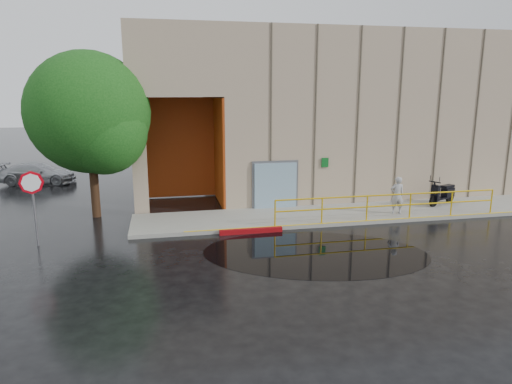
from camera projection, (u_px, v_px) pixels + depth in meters
ground at (314, 257)px, 14.74m from camera, size 120.00×120.00×0.00m
sidewalk at (368, 212)px, 19.82m from camera, size 20.00×3.00×0.15m
building at (339, 110)px, 25.35m from camera, size 20.00×10.17×8.00m
guardrail at (389, 206)px, 18.45m from camera, size 9.56×0.06×1.03m
person at (397, 195)px, 19.24m from camera, size 0.63×0.46×1.59m
scooter at (443, 187)px, 20.73m from camera, size 1.84×1.25×1.40m
stop_sign at (32, 192)px, 15.36m from camera, size 0.78×0.20×2.63m
red_curb at (251, 231)px, 17.16m from camera, size 2.40×0.20×0.18m
puddle at (315, 253)px, 15.07m from camera, size 8.37×6.37×0.01m
car_c at (38, 173)px, 26.26m from camera, size 4.39×2.31×1.21m
tree_near at (93, 117)px, 18.46m from camera, size 4.94×4.94×6.86m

